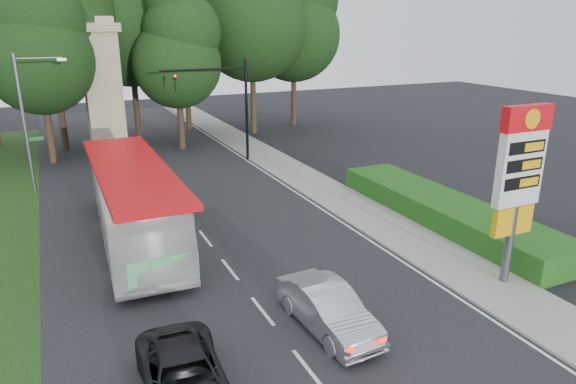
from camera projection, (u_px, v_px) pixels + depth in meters
name	position (u px, v px, depth m)	size (l,w,h in m)	color
ground	(316.00, 381.00, 14.34)	(120.00, 120.00, 0.00)	black
road_surface	(200.00, 231.00, 24.68)	(14.00, 80.00, 0.02)	black
sidewalk_right	(351.00, 205.00, 28.07)	(3.00, 80.00, 0.12)	gray
hedge	(445.00, 211.00, 25.66)	(3.00, 14.00, 1.20)	#164913
gas_station_pylon	(519.00, 172.00, 18.36)	(2.10, 0.45, 6.85)	#59595E
traffic_signal_mast	(228.00, 97.00, 35.85)	(6.10, 0.35, 7.20)	black
streetlight_signs	(28.00, 118.00, 29.13)	(2.75, 0.98, 8.00)	#59595E
monument	(103.00, 87.00, 37.81)	(3.00, 3.00, 10.05)	tan
tree_center_right	(127.00, 5.00, 41.48)	(9.24, 9.24, 18.15)	#2D2116
tree_east_near	(183.00, 22.00, 45.62)	(8.12, 8.12, 15.95)	#2D2116
tree_east_mid	(251.00, 1.00, 43.66)	(9.52, 9.52, 18.70)	#2D2116
tree_far_east	(294.00, 15.00, 47.70)	(8.68, 8.68, 17.05)	#2D2116
tree_monument_left	(36.00, 37.00, 34.23)	(7.28, 7.28, 14.30)	#2D2116
tree_monument_right	(176.00, 45.00, 38.68)	(6.72, 6.72, 13.20)	#2D2116
transit_bus	(134.00, 203.00, 23.24)	(2.96, 12.65, 3.52)	silver
sedan_silver	(328.00, 309.00, 16.57)	(1.56, 4.48, 1.47)	#B4B7BC
suv_charcoal	(184.00, 378.00, 13.45)	(2.17, 4.70, 1.31)	black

